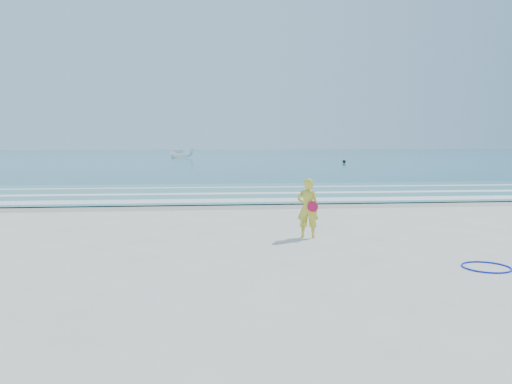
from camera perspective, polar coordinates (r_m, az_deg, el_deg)
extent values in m
plane|color=silver|center=(10.30, 2.66, -7.68)|extent=(400.00, 400.00, 0.00)
cube|color=#B2A893|center=(19.12, -1.31, -1.54)|extent=(400.00, 2.40, 0.00)
cube|color=#19727F|center=(114.95, -5.09, 4.33)|extent=(400.00, 190.00, 0.04)
cube|color=#59B7AD|center=(24.08, -2.25, 0.01)|extent=(400.00, 10.00, 0.01)
cube|color=white|center=(20.40, -1.60, -0.95)|extent=(400.00, 1.40, 0.01)
cube|color=white|center=(23.28, -2.13, -0.15)|extent=(400.00, 0.90, 0.01)
cube|color=white|center=(26.56, -2.59, 0.55)|extent=(400.00, 0.60, 0.01)
torus|color=#0B1EC8|center=(10.55, 24.83, -7.79)|extent=(1.16, 1.16, 0.03)
imported|color=white|center=(84.45, -8.47, 4.44)|extent=(4.43, 2.31, 1.63)
sphere|color=black|center=(61.25, 10.04, 3.46)|extent=(0.41, 0.41, 0.41)
imported|color=yellow|center=(12.57, 5.95, -1.84)|extent=(0.63, 0.51, 1.50)
cylinder|color=red|center=(12.40, 6.48, -1.64)|extent=(0.27, 0.08, 0.27)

